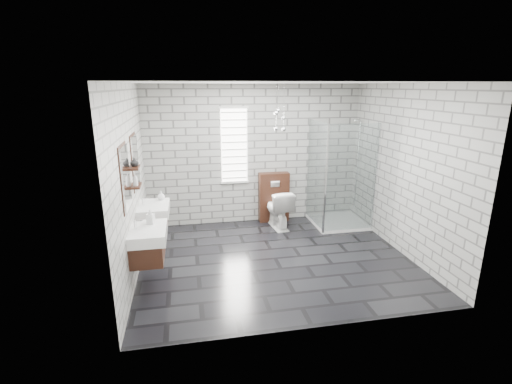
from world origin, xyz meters
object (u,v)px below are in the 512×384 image
object	(u,v)px
shower_enclosure	(336,201)
toilet	(278,209)
cistern_panel	(274,197)
vanity_right	(151,210)
vanity_left	(145,235)

from	to	relation	value
shower_enclosure	toilet	world-z (taller)	shower_enclosure
cistern_panel	shower_enclosure	world-z (taller)	shower_enclosure
cistern_panel	toilet	xyz separation A→B (m)	(0.00, -0.37, -0.12)
vanity_right	shower_enclosure	size ratio (longest dim) A/B	0.77
vanity_right	cistern_panel	xyz separation A→B (m)	(2.28, 1.17, -0.26)
toilet	vanity_right	bearing A→B (deg)	13.15
vanity_right	shower_enclosure	world-z (taller)	shower_enclosure
vanity_right	toilet	bearing A→B (deg)	19.30
vanity_right	toilet	xyz separation A→B (m)	(2.28, 0.80, -0.38)
cistern_panel	shower_enclosure	distance (m)	1.24
vanity_left	vanity_right	distance (m)	1.02
vanity_right	toilet	distance (m)	2.45
vanity_left	toilet	size ratio (longest dim) A/B	2.09
vanity_left	cistern_panel	distance (m)	3.18
shower_enclosure	vanity_left	bearing A→B (deg)	-153.78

